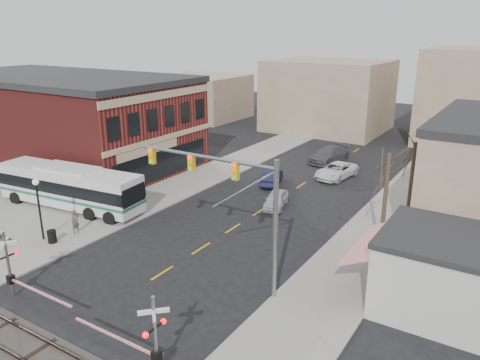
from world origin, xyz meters
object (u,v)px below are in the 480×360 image
object	(u,v)px
rr_crossing_west	(13,267)
car_a	(276,200)
transit_bus	(70,186)
trash_bin	(52,236)
rr_crossing_east	(148,335)
street_lamp	(38,197)
traffic_signal_mast	(234,193)
car_c	(336,171)
car_d	(329,154)
pedestrian_far	(99,203)
pedestrian_near	(75,222)
car_b	(272,177)

from	to	relation	value
rr_crossing_west	car_a	world-z (taller)	rr_crossing_west
transit_bus	trash_bin	distance (m)	7.06
rr_crossing_east	car_a	xyz separation A→B (m)	(-4.81, 20.63, -1.30)
street_lamp	trash_bin	size ratio (longest dim) A/B	4.99
traffic_signal_mast	street_lamp	size ratio (longest dim) A/B	2.09
trash_bin	car_c	distance (m)	27.38
traffic_signal_mast	trash_bin	xyz separation A→B (m)	(-13.69, -2.19, -5.14)
trash_bin	car_d	size ratio (longest dim) A/B	0.15
car_c	car_a	bearing A→B (deg)	-88.99
rr_crossing_west	trash_bin	bearing A→B (deg)	128.15
car_c	street_lamp	bearing A→B (deg)	-107.73
trash_bin	car_a	size ratio (longest dim) A/B	0.23
rr_crossing_west	car_c	world-z (taller)	rr_crossing_west
pedestrian_far	traffic_signal_mast	bearing A→B (deg)	-80.89
rr_crossing_east	pedestrian_far	xyz separation A→B (m)	(-15.85, 11.34, -0.90)
car_d	pedestrian_far	xyz separation A→B (m)	(-9.47, -24.89, 0.21)
pedestrian_near	traffic_signal_mast	bearing A→B (deg)	-89.06
rr_crossing_east	pedestrian_far	bearing A→B (deg)	144.41
car_a	car_d	bearing A→B (deg)	80.79
car_d	traffic_signal_mast	bearing A→B (deg)	-67.75
car_a	car_c	bearing A→B (deg)	67.80
transit_bus	traffic_signal_mast	distance (m)	18.84
rr_crossing_east	car_b	world-z (taller)	rr_crossing_east
car_d	transit_bus	bearing A→B (deg)	-105.83
transit_bus	rr_crossing_west	xyz separation A→B (m)	(8.83, -10.78, 0.05)
car_a	street_lamp	bearing A→B (deg)	-141.61
traffic_signal_mast	car_a	bearing A→B (deg)	107.20
car_b	pedestrian_near	xyz separation A→B (m)	(-6.50, -17.86, 0.28)
trash_bin	pedestrian_near	distance (m)	1.99
car_a	car_d	xyz separation A→B (m)	(-1.57, 15.60, 0.19)
rr_crossing_west	car_d	distance (m)	35.94
rr_crossing_west	car_c	xyz separation A→B (m)	(6.85, 30.50, -1.22)
car_d	pedestrian_near	size ratio (longest dim) A/B	3.30
rr_crossing_west	pedestrian_near	xyz separation A→B (m)	(-4.20, 7.44, -0.96)
trash_bin	car_d	bearing A→B (deg)	74.67
transit_bus	traffic_signal_mast	bearing A→B (deg)	-9.62
rr_crossing_west	rr_crossing_east	world-z (taller)	same
traffic_signal_mast	car_d	size ratio (longest dim) A/B	1.59
car_a	car_b	bearing A→B (deg)	106.86
car_a	pedestrian_near	distance (m)	15.97
pedestrian_far	street_lamp	bearing A→B (deg)	-157.10
trash_bin	pedestrian_near	bearing A→B (deg)	86.35
transit_bus	car_a	world-z (taller)	transit_bus
traffic_signal_mast	pedestrian_far	size ratio (longest dim) A/B	4.93
rr_crossing_east	street_lamp	bearing A→B (deg)	158.92
rr_crossing_west	pedestrian_far	distance (m)	12.17
car_c	traffic_signal_mast	bearing A→B (deg)	-75.44
pedestrian_far	car_b	bearing A→B (deg)	-7.39
street_lamp	pedestrian_far	distance (m)	5.76
car_a	pedestrian_near	xyz separation A→B (m)	(-9.72, -12.66, 0.34)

